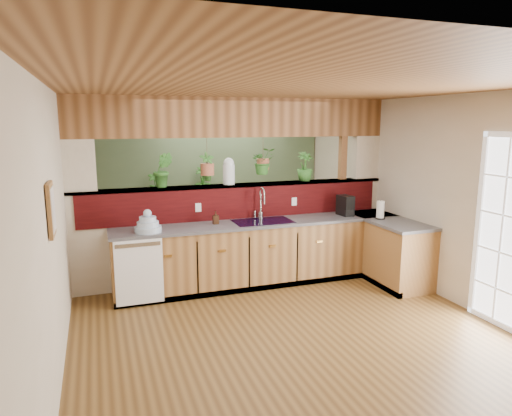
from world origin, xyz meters
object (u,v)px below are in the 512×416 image
object	(u,v)px
coffee_maker	(346,206)
glass_jar	(229,171)
faucet	(261,202)
shelving_console	(177,221)
soap_dispenser	(216,218)
paper_towel	(380,210)
dish_stack	(148,225)

from	to	relation	value
coffee_maker	glass_jar	world-z (taller)	glass_jar
faucet	coffee_maker	bearing A→B (deg)	-7.86
coffee_maker	shelving_console	distance (m)	3.17
soap_dispenser	paper_towel	xyz separation A→B (m)	(2.30, -0.46, 0.04)
paper_towel	shelving_console	bearing A→B (deg)	132.50
coffee_maker	shelving_console	xyz separation A→B (m)	(-2.12, 2.29, -0.54)
coffee_maker	glass_jar	size ratio (longest dim) A/B	0.79
coffee_maker	glass_jar	xyz separation A→B (m)	(-1.68, 0.39, 0.54)
shelving_console	soap_dispenser	bearing A→B (deg)	-78.47
soap_dispenser	shelving_console	bearing A→B (deg)	94.02
dish_stack	shelving_console	bearing A→B (deg)	72.29
dish_stack	glass_jar	size ratio (longest dim) A/B	0.89
faucet	coffee_maker	distance (m)	1.28
glass_jar	shelving_console	world-z (taller)	glass_jar
coffee_maker	glass_jar	distance (m)	1.81
soap_dispenser	coffee_maker	distance (m)	1.96
coffee_maker	glass_jar	bearing A→B (deg)	160.56
soap_dispenser	dish_stack	bearing A→B (deg)	-169.31
paper_towel	coffee_maker	bearing A→B (deg)	131.21
soap_dispenser	faucet	bearing A→B (deg)	8.06
shelving_console	paper_towel	bearing A→B (deg)	-39.99
dish_stack	glass_jar	world-z (taller)	glass_jar
paper_towel	dish_stack	bearing A→B (deg)	174.87
shelving_console	faucet	bearing A→B (deg)	-60.59
glass_jar	soap_dispenser	bearing A→B (deg)	-131.81
dish_stack	paper_towel	xyz separation A→B (m)	(3.22, -0.29, 0.04)
dish_stack	soap_dispenser	bearing A→B (deg)	10.69
paper_towel	glass_jar	size ratio (longest dim) A/B	0.74
paper_towel	shelving_console	world-z (taller)	paper_towel
coffee_maker	shelving_console	size ratio (longest dim) A/B	0.22
dish_stack	paper_towel	bearing A→B (deg)	-5.13
coffee_maker	paper_towel	distance (m)	0.51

